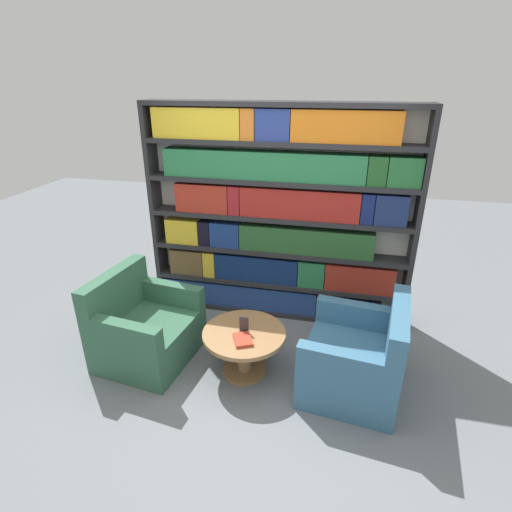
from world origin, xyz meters
name	(u,v)px	position (x,y,z in m)	size (l,w,h in m)	color
ground_plane	(247,394)	(0.00, 0.00, 0.00)	(14.00, 14.00, 0.00)	slate
bookshelf	(277,218)	(-0.01, 1.44, 1.17)	(2.89, 0.30, 2.36)	silver
armchair_left	(145,330)	(-1.12, 0.31, 0.30)	(0.92, 0.99, 0.88)	#336047
armchair_right	(357,360)	(0.92, 0.30, 0.30)	(0.92, 0.99, 0.88)	#386684
coffee_table	(244,343)	(-0.10, 0.29, 0.32)	(0.77, 0.77, 0.45)	olive
table_sign	(244,326)	(-0.10, 0.29, 0.52)	(0.08, 0.06, 0.16)	black
stray_book	(243,340)	(-0.08, 0.16, 0.46)	(0.22, 0.25, 0.03)	#B73823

